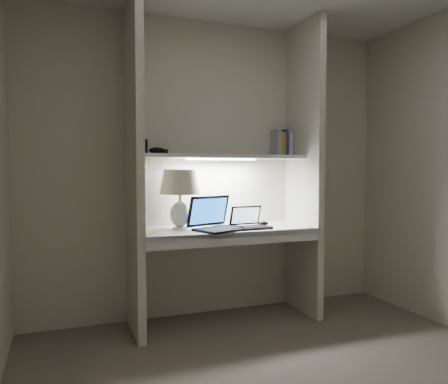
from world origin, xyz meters
name	(u,v)px	position (x,y,z in m)	size (l,w,h in m)	color
back_wall	(214,169)	(0.00, 1.50, 1.25)	(3.20, 0.01, 2.50)	beige
alcove_panel_left	(134,169)	(-0.73, 1.23, 1.25)	(0.06, 0.55, 2.50)	beige
alcove_panel_right	(304,169)	(0.73, 1.23, 1.25)	(0.06, 0.55, 2.50)	beige
desk	(226,230)	(0.00, 1.23, 0.75)	(1.40, 0.55, 0.04)	white
desk_apron	(238,239)	(0.00, 0.96, 0.72)	(1.46, 0.03, 0.10)	silver
shelf	(221,157)	(0.00, 1.32, 1.35)	(1.40, 0.36, 0.03)	silver
strip_light	(221,159)	(0.00, 1.32, 1.33)	(0.60, 0.04, 0.01)	white
table_lamp	(180,189)	(-0.37, 1.27, 1.09)	(0.32, 0.32, 0.47)	white
laptop_main	(217,222)	(-0.10, 1.15, 0.83)	(0.49, 0.46, 0.26)	black
laptop_netbook	(250,223)	(0.18, 1.14, 0.81)	(0.29, 0.26, 0.18)	black
speaker	(216,217)	(-0.02, 1.40, 0.84)	(0.10, 0.07, 0.14)	silver
mouse	(263,223)	(0.35, 1.26, 0.79)	(0.09, 0.06, 0.03)	black
cable_coil	(227,226)	(0.03, 1.26, 0.78)	(0.10, 0.10, 0.01)	black
sticky_note	(149,233)	(-0.64, 1.17, 0.77)	(0.07, 0.07, 0.00)	yellow
book_row	(284,144)	(0.65, 1.43, 1.48)	(0.22, 0.16, 0.23)	silver
shelf_box	(143,147)	(-0.64, 1.35, 1.42)	(0.07, 0.05, 0.11)	black
shelf_gadget	(157,151)	(-0.52, 1.38, 1.39)	(0.13, 0.09, 0.06)	black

